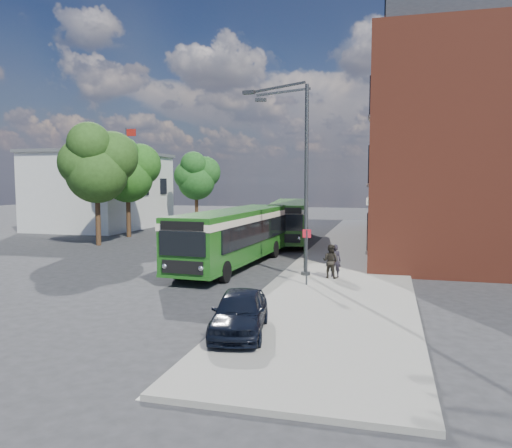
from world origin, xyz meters
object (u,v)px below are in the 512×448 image
(bus_rear, at_px, (290,217))
(bus_front, at_px, (236,232))
(parked_car, at_px, (240,312))
(street_lamp, at_px, (299,176))

(bus_rear, bearing_deg, bus_front, -93.97)
(bus_front, distance_m, bus_rear, 11.34)
(bus_front, distance_m, parked_car, 12.48)
(street_lamp, bearing_deg, parked_car, -90.22)
(street_lamp, relative_size, parked_car, 2.41)
(bus_rear, height_order, parked_car, bus_rear)
(street_lamp, bearing_deg, bus_front, 148.06)
(bus_front, relative_size, parked_car, 3.41)
(street_lamp, distance_m, parked_car, 10.26)
(bus_front, relative_size, bus_rear, 1.01)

